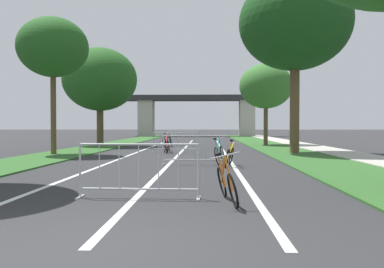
{
  "coord_description": "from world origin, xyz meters",
  "views": [
    {
      "loc": [
        1.35,
        -4.41,
        1.38
      ],
      "look_at": [
        0.45,
        20.69,
        0.88
      ],
      "focal_mm": 37.96,
      "sensor_mm": 36.0,
      "label": 1
    }
  ],
  "objects_px": {
    "tree_right_oak_mid": "(295,23)",
    "bicycle_blue_3": "(170,141)",
    "tree_right_maple_mid": "(266,86)",
    "bicycle_purple_6": "(168,145)",
    "bicycle_silver_1": "(166,141)",
    "tree_left_pine_near": "(100,80)",
    "bicycle_yellow_5": "(229,156)",
    "crowd_barrier_fourth": "(183,139)",
    "bicycle_orange_4": "(226,183)",
    "crowd_barrier_second": "(195,150)",
    "bicycle_teal_0": "(219,153)",
    "crowd_barrier_nearest": "(139,171)",
    "bicycle_red_2": "(166,146)",
    "crowd_barrier_third": "(175,143)",
    "tree_left_pine_far": "(53,48)"
  },
  "relations": [
    {
      "from": "tree_right_maple_mid",
      "to": "bicycle_orange_4",
      "type": "height_order",
      "value": "tree_right_maple_mid"
    },
    {
      "from": "crowd_barrier_fourth",
      "to": "tree_left_pine_near",
      "type": "bearing_deg",
      "value": -177.27
    },
    {
      "from": "bicycle_yellow_5",
      "to": "crowd_barrier_third",
      "type": "bearing_deg",
      "value": 119.97
    },
    {
      "from": "tree_left_pine_near",
      "to": "crowd_barrier_nearest",
      "type": "relative_size",
      "value": 2.85
    },
    {
      "from": "tree_left_pine_far",
      "to": "bicycle_teal_0",
      "type": "distance_m",
      "value": 9.94
    },
    {
      "from": "crowd_barrier_third",
      "to": "bicycle_orange_4",
      "type": "distance_m",
      "value": 13.85
    },
    {
      "from": "tree_right_oak_mid",
      "to": "bicycle_purple_6",
      "type": "bearing_deg",
      "value": 169.02
    },
    {
      "from": "bicycle_silver_1",
      "to": "bicycle_purple_6",
      "type": "height_order",
      "value": "bicycle_purple_6"
    },
    {
      "from": "tree_left_pine_near",
      "to": "bicycle_blue_3",
      "type": "relative_size",
      "value": 4.15
    },
    {
      "from": "crowd_barrier_fourth",
      "to": "bicycle_orange_4",
      "type": "xyz_separation_m",
      "value": [
        1.98,
        -20.37,
        -0.16
      ]
    },
    {
      "from": "crowd_barrier_fourth",
      "to": "bicycle_blue_3",
      "type": "xyz_separation_m",
      "value": [
        -0.8,
        -0.49,
        -0.17
      ]
    },
    {
      "from": "bicycle_teal_0",
      "to": "crowd_barrier_third",
      "type": "bearing_deg",
      "value": 120.63
    },
    {
      "from": "tree_right_oak_mid",
      "to": "bicycle_blue_3",
      "type": "height_order",
      "value": "tree_right_oak_mid"
    },
    {
      "from": "bicycle_yellow_5",
      "to": "tree_right_maple_mid",
      "type": "bearing_deg",
      "value": 88.56
    },
    {
      "from": "crowd_barrier_second",
      "to": "bicycle_yellow_5",
      "type": "xyz_separation_m",
      "value": [
        1.19,
        -0.48,
        -0.17
      ]
    },
    {
      "from": "tree_left_pine_near",
      "to": "bicycle_yellow_5",
      "type": "xyz_separation_m",
      "value": [
        8.03,
        -13.54,
        -4.18
      ]
    },
    {
      "from": "crowd_barrier_nearest",
      "to": "bicycle_teal_0",
      "type": "relative_size",
      "value": 1.35
    },
    {
      "from": "crowd_barrier_second",
      "to": "tree_right_oak_mid",
      "type": "bearing_deg",
      "value": 51.14
    },
    {
      "from": "bicycle_yellow_5",
      "to": "crowd_barrier_fourth",
      "type": "bearing_deg",
      "value": 111.25
    },
    {
      "from": "crowd_barrier_nearest",
      "to": "tree_left_pine_near",
      "type": "bearing_deg",
      "value": 106.84
    },
    {
      "from": "tree_right_oak_mid",
      "to": "tree_left_pine_far",
      "type": "bearing_deg",
      "value": -173.98
    },
    {
      "from": "tree_right_oak_mid",
      "to": "bicycle_teal_0",
      "type": "bearing_deg",
      "value": -125.96
    },
    {
      "from": "bicycle_teal_0",
      "to": "bicycle_yellow_5",
      "type": "relative_size",
      "value": 1.07
    },
    {
      "from": "crowd_barrier_fourth",
      "to": "tree_right_oak_mid",
      "type": "bearing_deg",
      "value": -51.18
    },
    {
      "from": "tree_right_oak_mid",
      "to": "bicycle_silver_1",
      "type": "height_order",
      "value": "tree_right_oak_mid"
    },
    {
      "from": "bicycle_teal_0",
      "to": "bicycle_purple_6",
      "type": "height_order",
      "value": "bicycle_teal_0"
    },
    {
      "from": "crowd_barrier_nearest",
      "to": "bicycle_purple_6",
      "type": "xyz_separation_m",
      "value": [
        -0.79,
        13.8,
        -0.15
      ]
    },
    {
      "from": "tree_left_pine_near",
      "to": "bicycle_orange_4",
      "type": "xyz_separation_m",
      "value": [
        7.61,
        -20.1,
        -4.17
      ]
    },
    {
      "from": "bicycle_red_2",
      "to": "bicycle_purple_6",
      "type": "distance_m",
      "value": 0.99
    },
    {
      "from": "bicycle_blue_3",
      "to": "crowd_barrier_fourth",
      "type": "bearing_deg",
      "value": -156.17
    },
    {
      "from": "bicycle_silver_1",
      "to": "crowd_barrier_third",
      "type": "bearing_deg",
      "value": -67.95
    },
    {
      "from": "crowd_barrier_third",
      "to": "bicycle_teal_0",
      "type": "relative_size",
      "value": 1.36
    },
    {
      "from": "crowd_barrier_third",
      "to": "bicycle_blue_3",
      "type": "distance_m",
      "value": 6.22
    },
    {
      "from": "bicycle_red_2",
      "to": "bicycle_yellow_5",
      "type": "distance_m",
      "value": 7.21
    },
    {
      "from": "crowd_barrier_second",
      "to": "tree_left_pine_near",
      "type": "bearing_deg",
      "value": 117.67
    },
    {
      "from": "tree_left_pine_far",
      "to": "bicycle_purple_6",
      "type": "height_order",
      "value": "tree_left_pine_far"
    },
    {
      "from": "crowd_barrier_nearest",
      "to": "crowd_barrier_fourth",
      "type": "xyz_separation_m",
      "value": [
        -0.34,
        19.98,
        0.0
      ]
    },
    {
      "from": "tree_right_oak_mid",
      "to": "bicycle_blue_3",
      "type": "relative_size",
      "value": 5.46
    },
    {
      "from": "tree_left_pine_near",
      "to": "crowd_barrier_second",
      "type": "xyz_separation_m",
      "value": [
        6.84,
        -13.05,
        -4.01
      ]
    },
    {
      "from": "tree_left_pine_near",
      "to": "bicycle_yellow_5",
      "type": "height_order",
      "value": "tree_left_pine_near"
    },
    {
      "from": "tree_left_pine_near",
      "to": "tree_right_maple_mid",
      "type": "height_order",
      "value": "tree_left_pine_near"
    },
    {
      "from": "tree_left_pine_near",
      "to": "crowd_barrier_third",
      "type": "relative_size",
      "value": 2.84
    },
    {
      "from": "bicycle_red_2",
      "to": "bicycle_yellow_5",
      "type": "bearing_deg",
      "value": -79.38
    },
    {
      "from": "tree_right_maple_mid",
      "to": "bicycle_purple_6",
      "type": "bearing_deg",
      "value": -130.46
    },
    {
      "from": "tree_left_pine_far",
      "to": "bicycle_silver_1",
      "type": "height_order",
      "value": "tree_left_pine_far"
    },
    {
      "from": "bicycle_silver_1",
      "to": "tree_left_pine_near",
      "type": "bearing_deg",
      "value": -158.08
    },
    {
      "from": "tree_right_oak_mid",
      "to": "bicycle_purple_6",
      "type": "height_order",
      "value": "tree_right_oak_mid"
    },
    {
      "from": "crowd_barrier_second",
      "to": "bicycle_orange_4",
      "type": "xyz_separation_m",
      "value": [
        0.76,
        -7.05,
        -0.16
      ]
    },
    {
      "from": "crowd_barrier_third",
      "to": "bicycle_red_2",
      "type": "xyz_separation_m",
      "value": [
        -0.42,
        -0.51,
        -0.14
      ]
    },
    {
      "from": "crowd_barrier_nearest",
      "to": "bicycle_red_2",
      "type": "xyz_separation_m",
      "value": [
        -0.76,
        12.81,
        -0.14
      ]
    }
  ]
}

